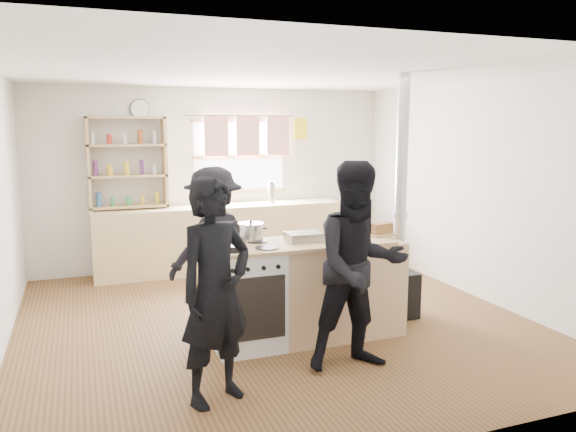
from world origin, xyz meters
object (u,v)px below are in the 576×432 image
object	(u,v)px
stockpot_stove	(251,232)
thermos	(272,193)
roast_tray	(304,236)
cooking_island	(307,290)
flue_heater	(399,255)
person_near_right	(359,267)
person_near_left	(216,292)
skillet_greens	(228,246)
person_far	(214,244)
bread_board	(381,230)
stockpot_counter	(343,229)

from	to	relation	value
stockpot_stove	thermos	bearing A→B (deg)	67.23
stockpot_stove	roast_tray	bearing A→B (deg)	-20.58
cooking_island	flue_heater	size ratio (longest dim) A/B	0.79
stockpot_stove	person_near_right	world-z (taller)	person_near_right
thermos	person_near_left	distance (m)	4.04
skillet_greens	roast_tray	xyz separation A→B (m)	(0.76, 0.11, 0.01)
thermos	person_far	bearing A→B (deg)	-123.48
thermos	bread_board	xyz separation A→B (m)	(0.19, -2.76, -0.06)
stockpot_stove	person_near_right	distance (m)	1.16
flue_heater	person_near_right	size ratio (longest dim) A/B	1.46
stockpot_stove	flue_heater	bearing A→B (deg)	0.67
roast_tray	person_near_left	world-z (taller)	person_near_left
skillet_greens	person_far	world-z (taller)	person_far
roast_tray	stockpot_counter	bearing A→B (deg)	-6.51
roast_tray	person_near_right	size ratio (longest dim) A/B	0.19
roast_tray	person_far	bearing A→B (deg)	130.32
stockpot_stove	bread_board	distance (m)	1.27
bread_board	person_far	distance (m)	1.69
bread_board	person_near_right	bearing A→B (deg)	-129.57
stockpot_counter	person_near_right	xyz separation A→B (m)	(-0.21, -0.75, -0.16)
stockpot_stove	stockpot_counter	distance (m)	0.87
stockpot_counter	flue_heater	world-z (taller)	flue_heater
roast_tray	stockpot_stove	size ratio (longest dim) A/B	1.42
person_near_right	skillet_greens	bearing A→B (deg)	147.53
roast_tray	stockpot_stove	bearing A→B (deg)	159.42
stockpot_counter	bread_board	xyz separation A→B (m)	(0.42, 0.02, -0.04)
person_near_left	person_near_right	world-z (taller)	person_near_right
stockpot_counter	person_far	size ratio (longest dim) A/B	0.17
flue_heater	person_far	size ratio (longest dim) A/B	1.58
skillet_greens	bread_board	xyz separation A→B (m)	(1.55, 0.09, 0.02)
stockpot_counter	bread_board	size ratio (longest dim) A/B	0.85
thermos	flue_heater	xyz separation A→B (m)	(0.53, -2.54, -0.39)
person_far	person_near_left	bearing A→B (deg)	53.23
thermos	flue_heater	world-z (taller)	flue_heater
roast_tray	bread_board	world-z (taller)	bread_board
cooking_island	roast_tray	bearing A→B (deg)	113.78
stockpot_counter	bread_board	bearing A→B (deg)	2.40
stockpot_counter	person_near_left	bearing A→B (deg)	-148.08
person_near_left	person_near_right	size ratio (longest dim) A/B	0.96
stockpot_stove	flue_heater	world-z (taller)	flue_heater
stockpot_stove	person_near_right	bearing A→B (deg)	-56.99
skillet_greens	person_near_left	xyz separation A→B (m)	(-0.30, -0.83, -0.14)
cooking_island	bread_board	xyz separation A→B (m)	(0.78, 0.01, 0.51)
stockpot_counter	person_near_left	world-z (taller)	person_near_left
skillet_greens	thermos	bearing A→B (deg)	64.29
skillet_greens	person_near_right	size ratio (longest dim) A/B	0.26
roast_tray	thermos	bearing A→B (deg)	77.38
stockpot_stove	person_far	world-z (taller)	person_far
bread_board	person_near_left	distance (m)	2.07
skillet_greens	flue_heater	world-z (taller)	flue_heater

